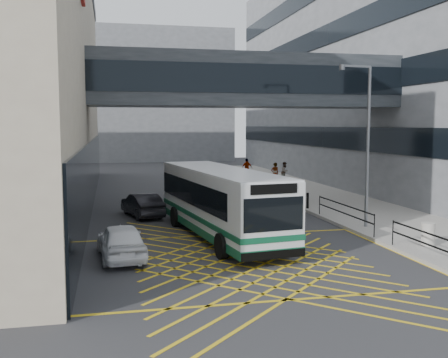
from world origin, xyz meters
TOP-DOWN VIEW (x-y plane):
  - ground at (0.00, 0.00)m, footprint 120.00×120.00m
  - building_right at (23.98, 24.00)m, footprint 24.09×44.00m
  - building_far at (-2.00, 60.00)m, footprint 28.00×16.00m
  - skybridge at (3.00, 12.00)m, footprint 20.00×4.10m
  - pavement at (9.00, 15.00)m, footprint 6.00×54.00m
  - box_junction at (0.00, 0.00)m, footprint 12.00×9.00m
  - bus at (-0.16, 4.15)m, footprint 3.95×11.03m
  - car_white at (-4.50, 1.23)m, footprint 2.14×4.42m
  - car_dark at (-3.19, 10.18)m, footprint 2.54×4.36m
  - car_silver at (2.05, 22.37)m, footprint 1.96×4.35m
  - street_lamp at (6.77, 4.25)m, footprint 1.71×0.43m
  - litter_bin at (7.45, 0.08)m, footprint 0.53×0.53m
  - kerb_railings at (6.15, 1.78)m, footprint 0.05×12.54m
  - bollards at (6.25, 15.00)m, footprint 0.14×10.14m
  - pedestrian_a at (8.11, 21.96)m, footprint 0.74×0.55m
  - pedestrian_b at (9.75, 24.27)m, footprint 0.91×0.88m
  - pedestrian_c at (7.29, 27.64)m, footprint 1.07×0.56m

SIDE VIEW (x-z plane):
  - ground at x=0.00m, z-range 0.00..0.00m
  - box_junction at x=0.00m, z-range 0.00..0.01m
  - pavement at x=9.00m, z-range 0.00..0.16m
  - bollards at x=6.25m, z-range 0.16..1.06m
  - litter_bin at x=7.45m, z-range 0.16..1.08m
  - car_dark at x=-3.19m, z-range 0.00..1.28m
  - car_silver at x=2.05m, z-range 0.00..1.34m
  - car_white at x=-4.50m, z-range 0.00..1.36m
  - kerb_railings at x=6.15m, z-range 0.38..1.38m
  - pedestrian_b at x=9.75m, z-range 0.16..1.80m
  - pedestrian_c at x=7.29m, z-range 0.16..1.93m
  - pedestrian_a at x=8.11m, z-range 0.16..1.94m
  - bus at x=-0.16m, z-range 0.11..3.13m
  - street_lamp at x=6.77m, z-range 0.68..8.18m
  - skybridge at x=3.00m, z-range 6.00..9.00m
  - building_far at x=-2.00m, z-range 0.00..18.00m
  - building_right at x=23.98m, z-range 0.00..20.00m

